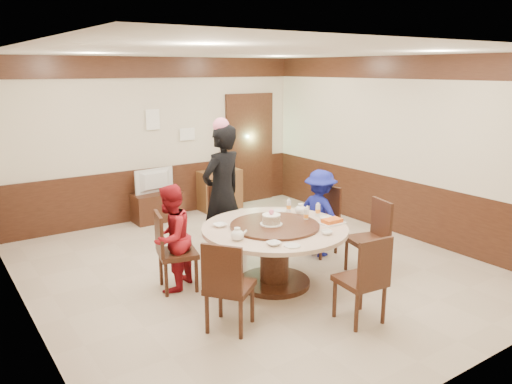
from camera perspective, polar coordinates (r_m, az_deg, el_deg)
room at (r=6.45m, az=-0.21°, el=0.26°), size 6.00×6.04×2.84m
banquet_table at (r=6.10m, az=2.14°, el=-5.92°), size 1.77×1.77×0.78m
chair_0 at (r=7.26m, az=7.28°, el=-4.65°), size 0.52×0.52×0.97m
chair_1 at (r=7.30m, az=-3.24°, el=-4.46°), size 0.45×0.46×0.97m
chair_2 at (r=6.14m, az=-9.11°, el=-8.24°), size 0.54×0.53×0.97m
chair_3 at (r=5.20m, az=-3.08°, el=-12.34°), size 0.62×0.62×0.97m
chair_4 at (r=5.45m, az=11.88°, el=-11.37°), size 0.48×0.49×0.97m
chair_5 at (r=6.68m, az=12.62°, el=-6.57°), size 0.54×0.53×0.97m
person_standing at (r=6.86m, az=-3.89°, el=-0.12°), size 0.78×0.62×1.89m
person_red at (r=6.04m, az=-9.73°, el=-5.20°), size 0.80×0.77×1.29m
person_blue at (r=7.10m, az=7.34°, el=-2.41°), size 0.60×0.87×1.24m
birthday_cake at (r=6.00m, az=1.75°, el=-3.14°), size 0.27×0.27×0.19m
teapot_left at (r=5.55m, az=-2.15°, el=-4.94°), size 0.17×0.15×0.13m
teapot_right at (r=6.54m, az=5.12°, el=-2.06°), size 0.17×0.15×0.13m
bowl_0 at (r=6.04m, az=-4.15°, el=-3.81°), size 0.16×0.16×0.04m
bowl_1 at (r=5.81m, az=8.09°, el=-4.61°), size 0.13×0.13×0.04m
bowl_2 at (r=5.42m, az=2.03°, el=-5.91°), size 0.15×0.15×0.04m
bowl_3 at (r=6.34m, az=7.88°, el=-3.00°), size 0.14×0.14×0.05m
saucer_near at (r=5.40m, az=4.14°, el=-6.13°), size 0.18×0.18×0.01m
saucer_far at (r=6.67m, az=2.70°, el=-2.17°), size 0.18×0.18×0.01m
shrimp_platter at (r=6.21m, az=8.69°, el=-3.36°), size 0.30×0.20×0.06m
bottle_0 at (r=6.25m, az=5.76°, el=-2.65°), size 0.06×0.06×0.16m
bottle_1 at (r=6.48m, az=7.08°, el=-2.08°), size 0.06×0.06×0.16m
bottle_2 at (r=6.63m, az=3.76°, el=-1.63°), size 0.06×0.06×0.16m
tv_stand at (r=8.91m, az=-11.19°, el=-1.66°), size 0.85×0.45×0.50m
television at (r=8.80m, az=-11.33°, el=1.23°), size 0.74×0.18×0.42m
side_cabinet at (r=9.46m, az=-4.17°, el=0.27°), size 0.80×0.40×0.75m
thermos at (r=9.38m, az=-3.82°, el=3.69°), size 0.15×0.15×0.38m
notice_left at (r=8.86m, az=-11.70°, el=8.11°), size 0.25×0.00×0.35m
notice_right at (r=9.16m, az=-7.84°, el=6.56°), size 0.30×0.00×0.22m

